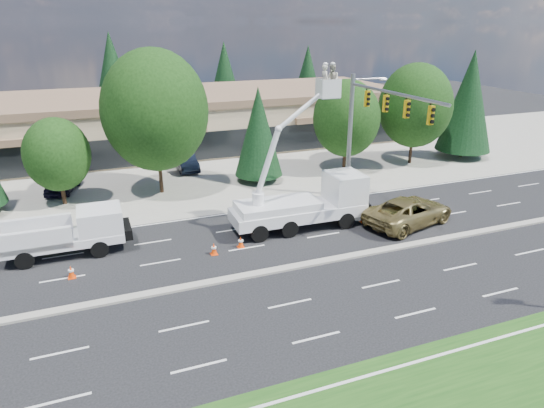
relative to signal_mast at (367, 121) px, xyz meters
name	(u,v)px	position (x,y,z in m)	size (l,w,h in m)	color
ground	(266,273)	(-10.03, -7.04, -6.06)	(140.00, 140.00, 0.00)	black
concrete_apron	(187,171)	(-10.03, 12.96, -6.05)	(140.00, 22.00, 0.01)	gray
road_median	(266,272)	(-10.03, -7.04, -6.00)	(120.00, 0.55, 0.12)	gray
strip_mall	(165,119)	(-10.03, 22.93, -3.23)	(50.40, 15.40, 5.50)	tan
tree_front_c	(57,155)	(-20.03, 7.96, -2.38)	(4.53, 4.53, 6.29)	#332114
tree_front_d	(155,111)	(-13.03, 7.96, 0.26)	(7.77, 7.77, 10.78)	#332114
tree_front_e	(258,132)	(-5.03, 7.96, -1.92)	(3.91, 3.91, 7.70)	#332114
tree_front_f	(346,118)	(2.97, 7.96, -1.40)	(5.74, 5.74, 7.96)	#332114
tree_front_g	(415,106)	(9.97, 7.96, -0.73)	(6.56, 6.56, 9.10)	#332114
tree_front_h	(468,101)	(15.97, 7.96, -0.65)	(5.11, 5.11, 10.07)	#332114
tree_back_b	(113,77)	(-14.03, 34.96, 0.05)	(5.78, 5.78, 11.39)	#332114
tree_back_c	(225,78)	(-0.03, 34.96, -0.65)	(5.11, 5.11, 10.07)	#332114
tree_back_d	(307,78)	(11.97, 34.96, -1.00)	(4.78, 4.78, 9.42)	#332114
signal_mast	(367,121)	(0.00, 0.00, 0.00)	(2.76, 10.16, 9.00)	gray
utility_pickup	(72,236)	(-19.40, -0.85, -5.03)	(6.54, 2.65, 2.50)	white
bucket_truck	(309,195)	(-5.30, -2.17, -3.94)	(8.66, 2.95, 10.20)	white
traffic_cone_a	(71,272)	(-19.57, -3.89, -5.72)	(0.40, 0.40, 0.70)	#FD4208
traffic_cone_b	(214,249)	(-12.02, -3.93, -5.72)	(0.40, 0.40, 0.70)	#FD4208
traffic_cone_c	(241,242)	(-10.32, -3.61, -5.72)	(0.40, 0.40, 0.70)	#FD4208
traffic_cone_d	(363,217)	(-1.64, -2.91, -5.72)	(0.40, 0.40, 0.70)	#FD4208
traffic_cone_e	(422,214)	(2.37, -3.79, -5.72)	(0.40, 0.40, 0.70)	#FD4208
minivan	(409,211)	(0.93, -4.24, -5.16)	(2.97, 6.45, 1.79)	olive
parked_car_west	(63,182)	(-20.13, 10.98, -5.31)	(1.77, 4.41, 1.50)	black
parked_car_east	(185,161)	(-10.03, 13.47, -5.28)	(1.65, 4.73, 1.56)	black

